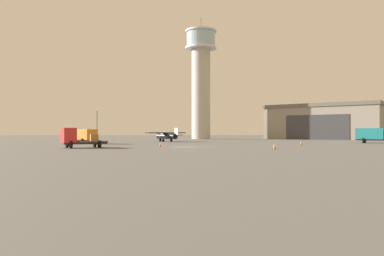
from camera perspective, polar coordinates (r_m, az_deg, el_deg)
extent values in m
plane|color=#60605E|center=(52.17, -1.19, -2.93)|extent=(400.00, 400.00, 0.00)
cylinder|color=#B2AD9E|center=(111.38, 1.40, 5.29)|extent=(5.61, 5.61, 27.17)
cylinder|color=silver|center=(113.66, 1.39, 12.27)|extent=(9.40, 9.40, 0.60)
cylinder|color=#99B7C6|center=(114.25, 1.39, 13.52)|extent=(8.64, 8.64, 4.50)
cylinder|color=silver|center=(114.89, 1.39, 14.73)|extent=(9.40, 9.40, 0.50)
cylinder|color=#38383D|center=(115.50, 1.39, 15.80)|extent=(0.16, 0.16, 4.00)
cube|color=gray|center=(116.37, 20.10, 0.63)|extent=(36.44, 35.02, 9.14)
cube|color=#625C52|center=(116.59, 20.09, 3.12)|extent=(37.28, 35.87, 1.00)
cube|color=#38383A|center=(107.05, 18.70, 0.12)|extent=(13.29, 11.30, 6.85)
cylinder|color=black|center=(80.14, -3.93, -1.26)|extent=(4.65, 5.73, 1.23)
cone|color=#38383D|center=(82.83, -5.31, -1.24)|extent=(1.22, 1.23, 0.86)
cube|color=#38383D|center=(82.83, -5.31, -1.24)|extent=(0.12, 0.11, 1.89)
cube|color=black|center=(80.37, -4.06, -0.75)|extent=(8.90, 7.05, 0.20)
cylinder|color=white|center=(81.33, -3.16, -1.04)|extent=(0.84, 0.64, 1.35)
cylinder|color=white|center=(79.43, -4.98, -1.04)|extent=(0.84, 0.64, 1.35)
cube|color=#99B7C6|center=(81.09, -4.44, -1.01)|extent=(1.44, 1.46, 0.70)
cone|color=black|center=(77.49, -2.46, -1.21)|extent=(1.57, 1.67, 0.92)
cube|color=white|center=(77.48, -2.46, -0.62)|extent=(0.74, 0.95, 1.69)
cube|color=black|center=(77.49, -2.46, -1.10)|extent=(2.93, 2.48, 0.10)
cylinder|color=black|center=(82.07, -4.93, -1.88)|extent=(0.58, 0.48, 0.60)
cylinder|color=black|center=(80.65, -3.23, -1.91)|extent=(0.58, 0.48, 0.60)
cylinder|color=black|center=(79.34, -4.48, -1.93)|extent=(0.58, 0.48, 0.60)
cube|color=#38383D|center=(50.86, -16.35, -2.27)|extent=(5.99, 4.33, 0.24)
cube|color=red|center=(50.37, -18.60, -1.06)|extent=(2.55, 2.98, 1.90)
cube|color=#99B7C6|center=(50.21, -19.42, -0.63)|extent=(1.03, 1.97, 0.95)
cube|color=brown|center=(51.10, -15.32, -2.04)|extent=(4.52, 3.95, 0.16)
cube|color=#997547|center=(51.19, -14.91, -1.44)|extent=(1.26, 1.26, 0.90)
cylinder|color=black|center=(49.29, -18.26, -2.45)|extent=(0.69, 1.02, 1.00)
cylinder|color=black|center=(51.52, -18.81, -2.37)|extent=(0.69, 1.02, 1.00)
cylinder|color=black|center=(50.23, -14.14, -2.43)|extent=(0.69, 1.02, 1.00)
cylinder|color=black|center=(52.41, -14.86, -2.35)|extent=(0.69, 1.02, 1.00)
cube|color=#38383D|center=(77.57, 26.67, -1.65)|extent=(6.74, 5.75, 0.24)
cube|color=teal|center=(77.69, 25.82, -0.79)|extent=(5.19, 4.71, 2.09)
cylinder|color=black|center=(78.83, 25.21, -1.73)|extent=(0.83, 0.96, 1.00)
cylinder|color=black|center=(76.83, 25.00, -1.76)|extent=(0.83, 0.96, 1.00)
cube|color=#38383D|center=(68.67, -16.72, -1.83)|extent=(5.84, 5.59, 0.24)
cube|color=orange|center=(70.51, -17.77, -1.00)|extent=(2.84, 2.87, 1.73)
cube|color=#99B7C6|center=(71.19, -18.14, -0.72)|extent=(1.38, 1.48, 0.87)
cube|color=orange|center=(67.82, -16.22, -0.97)|extent=(4.64, 4.53, 1.84)
cylinder|color=black|center=(69.90, -18.44, -1.91)|extent=(0.88, 0.92, 1.00)
cylinder|color=black|center=(71.06, -17.06, -1.89)|extent=(0.88, 0.92, 1.00)
cylinder|color=black|center=(66.55, -16.52, -1.98)|extent=(0.88, 0.92, 1.00)
cylinder|color=black|center=(67.76, -15.10, -1.96)|extent=(0.88, 0.92, 1.00)
cylinder|color=#38383D|center=(107.08, -14.50, 0.44)|extent=(0.18, 0.18, 8.13)
sphere|color=#F9E5B2|center=(107.24, -14.49, 2.73)|extent=(0.44, 0.44, 0.44)
cube|color=black|center=(62.31, 16.52, -2.51)|extent=(0.36, 0.36, 0.04)
cone|color=orange|center=(62.30, 16.52, -2.17)|extent=(0.30, 0.30, 0.70)
cylinder|color=white|center=(62.30, 16.52, -2.14)|extent=(0.21, 0.21, 0.08)
cube|color=black|center=(46.51, 12.65, -3.17)|extent=(0.36, 0.36, 0.04)
cone|color=orange|center=(46.50, 12.65, -2.75)|extent=(0.30, 0.30, 0.65)
cylinder|color=white|center=(46.50, 12.65, -2.71)|extent=(0.21, 0.21, 0.08)
cube|color=black|center=(52.56, -4.96, -2.89)|extent=(0.36, 0.36, 0.04)
cone|color=orange|center=(52.55, -4.96, -2.53)|extent=(0.30, 0.30, 0.62)
cylinder|color=white|center=(52.55, -4.96, -2.50)|extent=(0.21, 0.21, 0.08)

